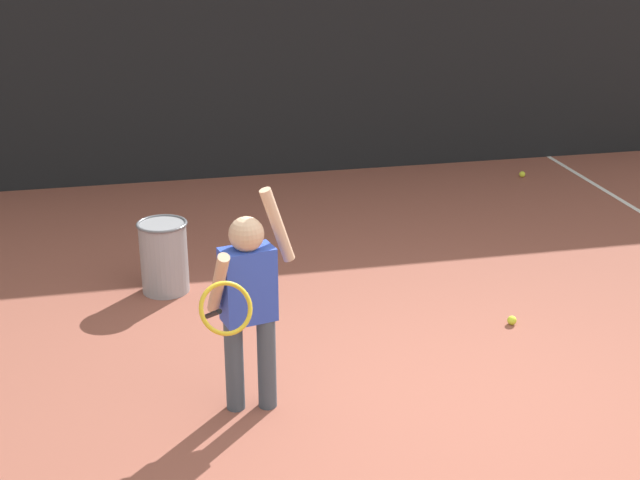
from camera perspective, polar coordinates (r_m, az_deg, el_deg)
name	(u,v)px	position (r m, az deg, el deg)	size (l,w,h in m)	color
ground_plane	(432,411)	(5.33, 7.28, -10.98)	(20.00, 20.00, 0.00)	brown
back_fence_windscreen	(283,23)	(9.36, -2.45, 13.89)	(11.78, 0.08, 3.22)	black
fence_post_1	(92,21)	(9.28, -14.58, 13.65)	(0.09, 0.09, 3.37)	slate
fence_post_2	(455,11)	(9.92, 8.80, 14.53)	(0.09, 0.09, 3.37)	slate
tennis_player	(248,298)	(4.98, -4.73, -3.77)	(0.62, 0.68, 1.35)	#3F4C59
ball_hopper	(164,256)	(6.78, -10.11, -1.03)	(0.38, 0.38, 0.56)	gray
tennis_ball_2	(253,233)	(7.86, -4.36, 0.46)	(0.07, 0.07, 0.07)	#CCE033
tennis_ball_3	(512,320)	(6.40, 12.37, -5.12)	(0.07, 0.07, 0.07)	#CCE033
tennis_ball_6	(522,174)	(9.77, 13.01, 4.19)	(0.07, 0.07, 0.07)	#CCE033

